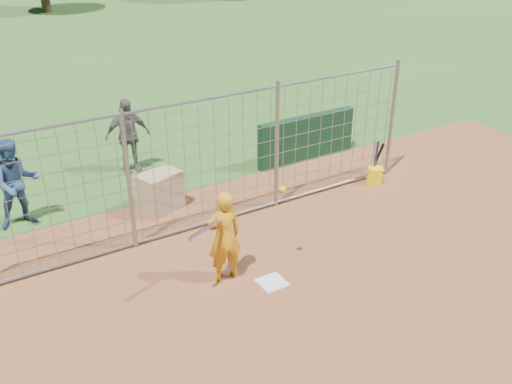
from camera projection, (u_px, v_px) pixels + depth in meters
ground at (266, 277)px, 9.42m from camera, size 100.00×100.00×0.00m
home_plate at (272, 283)px, 9.27m from camera, size 0.43×0.43×0.02m
dugout_wall at (307, 138)px, 13.49m from camera, size 2.60×0.20×1.10m
batter at (224, 237)px, 9.04m from camera, size 0.61×0.42×1.60m
bystander_a at (17, 183)px, 10.58m from camera, size 0.85×0.66×1.74m
bystander_b at (128, 136)px, 12.77m from camera, size 1.03×0.46×1.73m
equipment_bin at (160, 192)px, 11.31m from camera, size 0.94×0.78×0.80m
equipment_in_play at (227, 218)px, 8.68m from camera, size 1.78×0.39×0.39m
bucket_with_bats at (375, 173)px, 12.46m from camera, size 0.34×0.39×0.98m
backstop_fence at (208, 165)px, 10.38m from camera, size 9.08×0.08×2.60m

